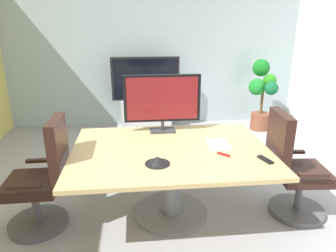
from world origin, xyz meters
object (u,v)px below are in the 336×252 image
object	(u,v)px
potted_plant	(262,93)
wall_display_unit	(146,105)
conference_table	(171,164)
tv_monitor	(162,100)
office_chair_left	(43,184)
conference_phone	(157,161)
office_chair_right	(292,174)
remote_control	(265,160)

from	to	relation	value
potted_plant	wall_display_unit	bearing A→B (deg)	172.71
conference_table	tv_monitor	size ratio (longest dim) A/B	2.26
wall_display_unit	conference_table	bearing A→B (deg)	-87.11
office_chair_left	conference_table	bearing A→B (deg)	92.92
conference_table	conference_phone	distance (m)	0.41
potted_plant	office_chair_right	bearing A→B (deg)	-105.29
conference_table	office_chair_right	bearing A→B (deg)	-5.85
conference_table	office_chair_right	xyz separation A→B (m)	(1.21, -0.12, -0.10)
tv_monitor	conference_table	bearing A→B (deg)	-86.30
office_chair_right	potted_plant	distance (m)	2.70
conference_table	office_chair_left	world-z (taller)	office_chair_left
conference_phone	remote_control	distance (m)	0.96
conference_table	potted_plant	xyz separation A→B (m)	(1.92, 2.47, 0.12)
potted_plant	remote_control	world-z (taller)	potted_plant
remote_control	wall_display_unit	bearing A→B (deg)	89.22
office_chair_right	remote_control	world-z (taller)	office_chair_right
office_chair_right	conference_phone	bearing A→B (deg)	102.85
conference_table	conference_phone	xyz separation A→B (m)	(-0.15, -0.32, 0.20)
tv_monitor	wall_display_unit	bearing A→B (deg)	92.69
potted_plant	remote_control	distance (m)	3.03
conference_table	wall_display_unit	world-z (taller)	wall_display_unit
wall_display_unit	remote_control	world-z (taller)	wall_display_unit
tv_monitor	potted_plant	world-z (taller)	tv_monitor
office_chair_left	office_chair_right	bearing A→B (deg)	88.26
tv_monitor	office_chair_right	bearing A→B (deg)	-27.49
office_chair_left	potted_plant	size ratio (longest dim) A/B	0.87
conference_table	potted_plant	size ratio (longest dim) A/B	1.51
conference_phone	remote_control	bearing A→B (deg)	-1.82
office_chair_left	tv_monitor	distance (m)	1.46
office_chair_left	conference_phone	distance (m)	1.13
conference_table	conference_phone	world-z (taller)	conference_phone
tv_monitor	wall_display_unit	xyz separation A→B (m)	(-0.10, 2.21, -0.64)
wall_display_unit	conference_phone	world-z (taller)	wall_display_unit
office_chair_left	office_chair_right	xyz separation A→B (m)	(2.42, -0.05, 0.00)
remote_control	conference_table	bearing A→B (deg)	138.72
tv_monitor	wall_display_unit	size ratio (longest dim) A/B	0.64
wall_display_unit	remote_control	bearing A→B (deg)	-72.95
tv_monitor	potted_plant	xyz separation A→B (m)	(1.96, 1.95, -0.40)
conference_table	remote_control	world-z (taller)	remote_control
office_chair_right	potted_plant	bearing A→B (deg)	-10.59
office_chair_left	office_chair_right	world-z (taller)	same
office_chair_left	remote_control	bearing A→B (deg)	81.65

